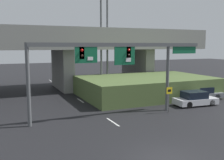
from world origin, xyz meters
TOP-DOWN VIEW (x-y plane):
  - ground_plane at (0.00, 0.00)m, footprint 160.00×160.00m
  - lane_markings at (0.00, 11.60)m, footprint 0.14×46.50m
  - signal_gantry at (1.05, 8.66)m, footprint 15.54×0.44m
  - speed_limit_sign at (5.72, 7.84)m, footprint 0.60×0.11m
  - highway_light_pole_near at (4.00, 19.95)m, footprint 0.70×0.36m
  - highway_light_pole_far at (4.96, 20.24)m, footprint 0.70×0.36m
  - overpass_bridge at (0.00, 24.41)m, footprint 41.18×9.82m
  - grass_embankment at (7.98, 15.60)m, footprint 15.08×9.82m
  - parked_sedan_near_right at (9.85, 9.18)m, footprint 4.42×2.18m
  - parked_sedan_mid_right at (12.69, 11.41)m, footprint 4.81×2.48m

SIDE VIEW (x-z plane):
  - ground_plane at x=0.00m, z-range 0.00..0.00m
  - lane_markings at x=0.00m, z-range 0.00..0.01m
  - parked_sedan_mid_right at x=12.69m, z-range -0.05..1.34m
  - parked_sedan_near_right at x=9.85m, z-range -0.06..1.39m
  - grass_embankment at x=7.98m, z-range 0.00..2.25m
  - speed_limit_sign at x=5.72m, z-range 0.36..2.72m
  - signal_gantry at x=1.05m, z-range 1.91..8.09m
  - overpass_bridge at x=0.00m, z-range 1.60..9.81m
  - highway_light_pole_near at x=4.00m, z-range 0.38..16.62m
  - highway_light_pole_far at x=4.96m, z-range 0.38..18.07m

